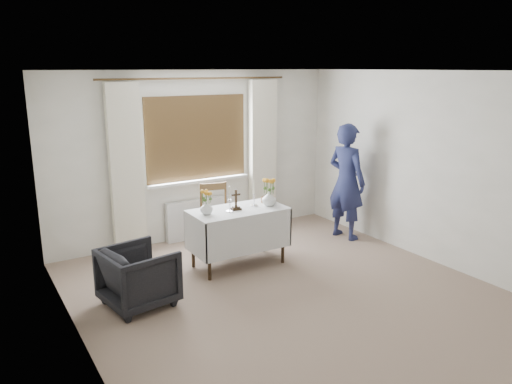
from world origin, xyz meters
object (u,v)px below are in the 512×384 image
Objects in this scene: wooden_chair at (217,217)px; wooden_cross at (236,200)px; person at (346,182)px; altar_table at (238,237)px; flower_vase_left at (206,208)px; armchair at (139,277)px; flower_vase_right at (269,198)px.

wooden_cross is (-0.09, -0.73, 0.43)m from wooden_chair.
person is (1.88, -0.60, 0.41)m from wooden_chair.
flower_vase_left is at bearing 178.52° from altar_table.
altar_table is at bearing -83.40° from armchair.
person reaches higher than flower_vase_left.
flower_vase_left is 0.88m from flower_vase_right.
altar_table is at bearing 172.65° from flower_vase_right.
wooden_chair is 1.93m from armchair.
altar_table is 1.54m from armchair.
flower_vase_left is (-0.41, 0.02, -0.05)m from wooden_cross.
flower_vase_left is at bearing -113.14° from wooden_chair.
altar_table is at bearing 15.11° from wooden_cross.
person is 1.51m from flower_vase_right.
altar_table is 0.64m from flower_vase_left.
person is at bearing -5.75° from wooden_chair.
flower_vase_left is (-0.44, 0.01, 0.46)m from altar_table.
person is (1.93, 0.13, 0.49)m from altar_table.
wooden_chair reaches higher than altar_table.
altar_table is 6.30× the size of flower_vase_right.
altar_table is 7.41× the size of flower_vase_left.
person reaches higher than flower_vase_right.
wooden_cross reaches higher than armchair.
altar_table is 2.00m from person.
wooden_chair is 1.28× the size of armchair.
armchair is 1.61m from wooden_cross.
wooden_cross is 0.47m from flower_vase_right.
armchair is 4.32× the size of flower_vase_left.
flower_vase_left is at bearing 175.59° from flower_vase_right.
altar_table is 0.73m from wooden_chair.
wooden_cross is at bearing 173.94° from flower_vase_right.
wooden_cross reaches higher than flower_vase_left.
flower_vase_right is at bearing -4.41° from flower_vase_left.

